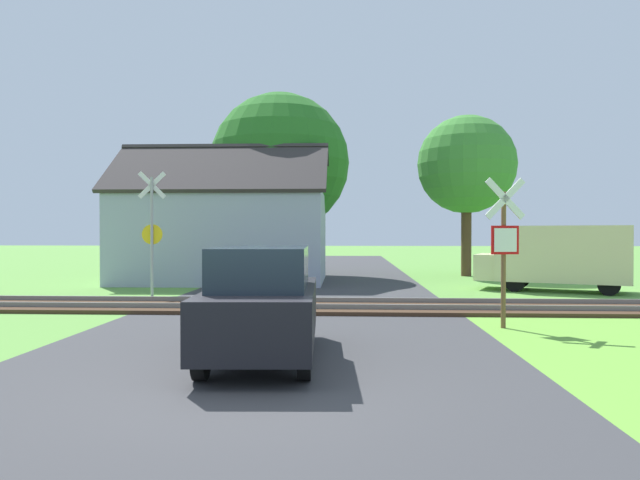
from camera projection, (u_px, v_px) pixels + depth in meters
ground_plane at (249, 385)px, 7.47m from camera, size 160.00×160.00×0.00m
road_asphalt at (270, 353)px, 9.46m from camera, size 8.14×80.00×0.01m
rail_track at (299, 307)px, 15.00m from camera, size 60.00×2.60×0.22m
stop_sign_near at (504, 244)px, 11.90m from camera, size 0.87×0.21×3.15m
crossing_sign_far at (152, 227)px, 18.02m from camera, size 0.87×0.19×3.95m
house at (225, 234)px, 23.48m from camera, size 8.58×6.00×5.66m
tree_center at (280, 163)px, 26.33m from camera, size 6.37×6.37×8.43m
tree_right at (467, 165)px, 26.26m from camera, size 4.51×4.51×7.41m
mail_truck at (556, 255)px, 19.49m from camera, size 5.23×3.61×2.24m
parked_car at (263, 303)px, 9.02m from camera, size 1.82×4.07×1.78m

